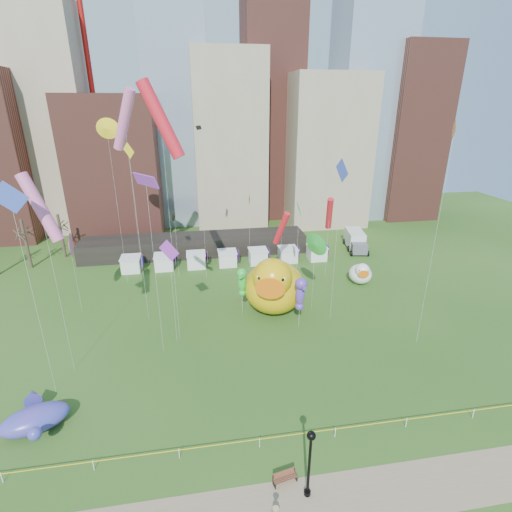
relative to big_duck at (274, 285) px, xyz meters
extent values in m
plane|color=#244816|center=(-5.31, -20.17, -3.62)|extent=(160.00, 160.00, 0.00)
cube|color=#7F704F|center=(-5.31, -25.17, -3.61)|extent=(70.00, 4.00, 0.02)
cube|color=gray|center=(-35.31, 41.83, 17.38)|extent=(14.00, 12.00, 42.00)
cube|color=brown|center=(-23.31, 35.83, 9.38)|extent=(16.00, 14.00, 26.00)
cube|color=#8C9EB2|center=(-11.31, 43.83, 23.88)|extent=(12.00, 12.00, 55.00)
cube|color=gray|center=(-1.31, 39.83, 13.38)|extent=(14.00, 14.00, 34.00)
cube|color=brown|center=(8.69, 45.83, 30.38)|extent=(12.00, 12.00, 68.00)
cube|color=gray|center=(18.69, 37.83, 11.38)|extent=(16.00, 14.00, 30.00)
cube|color=#8C9EB2|center=(28.69, 41.83, 20.38)|extent=(14.00, 12.00, 48.00)
cube|color=brown|center=(38.69, 39.83, 14.38)|extent=(12.00, 12.00, 36.00)
cylinder|color=red|center=(-27.31, 43.83, 34.38)|extent=(1.00, 1.00, 76.00)
cylinder|color=red|center=(24.69, 43.83, 34.38)|extent=(1.00, 1.00, 76.00)
cube|color=black|center=(-9.31, 21.83, -2.02)|extent=(38.00, 6.00, 3.20)
cube|color=white|center=(-19.31, 15.83, -2.52)|extent=(2.80, 2.80, 2.20)
cube|color=red|center=(-17.51, 15.83, -2.02)|extent=(0.08, 1.40, 1.60)
cube|color=white|center=(-14.31, 15.83, -2.52)|extent=(2.80, 2.80, 2.20)
cube|color=red|center=(-12.51, 15.83, -2.02)|extent=(0.08, 1.40, 1.60)
cube|color=white|center=(-9.31, 15.83, -2.52)|extent=(2.80, 2.80, 2.20)
cube|color=red|center=(-7.51, 15.83, -2.02)|extent=(0.08, 1.40, 1.60)
cube|color=white|center=(-4.31, 15.83, -2.52)|extent=(2.80, 2.80, 2.20)
cube|color=red|center=(-2.51, 15.83, -2.02)|extent=(0.08, 1.40, 1.60)
cube|color=white|center=(0.69, 15.83, -2.52)|extent=(2.80, 2.80, 2.20)
cube|color=red|center=(2.49, 15.83, -2.02)|extent=(0.08, 1.40, 1.60)
cube|color=white|center=(5.69, 15.83, -2.52)|extent=(2.80, 2.80, 2.20)
cube|color=red|center=(7.49, 15.83, -2.02)|extent=(0.08, 1.40, 1.60)
cube|color=white|center=(10.69, 15.83, -2.52)|extent=(2.80, 2.80, 2.20)
cube|color=red|center=(12.49, 15.83, -2.02)|extent=(0.08, 1.40, 1.60)
cylinder|color=#382B21|center=(-35.31, 19.83, 0.38)|extent=(0.44, 0.44, 8.00)
cylinder|color=#382B21|center=(-31.31, 23.83, 0.13)|extent=(0.44, 0.44, 7.50)
cylinder|color=white|center=(-23.31, -20.17, -3.17)|extent=(0.06, 0.06, 0.90)
cylinder|color=white|center=(-17.31, -20.17, -3.17)|extent=(0.06, 0.06, 0.90)
cylinder|color=white|center=(-11.31, -20.17, -3.17)|extent=(0.06, 0.06, 0.90)
cylinder|color=white|center=(-5.31, -20.17, -3.17)|extent=(0.06, 0.06, 0.90)
cylinder|color=white|center=(0.69, -20.17, -3.17)|extent=(0.06, 0.06, 0.90)
cylinder|color=white|center=(6.69, -20.17, -3.17)|extent=(0.06, 0.06, 0.90)
cylinder|color=white|center=(12.69, -20.17, -3.17)|extent=(0.06, 0.06, 0.90)
cube|color=yellow|center=(-5.31, -20.17, -2.82)|extent=(50.00, 0.02, 0.07)
ellipsoid|color=#DCAA0B|center=(0.18, 0.57, -0.54)|extent=(9.80, 10.64, 6.18)
ellipsoid|color=#DCAA0B|center=(1.23, 3.83, -0.70)|extent=(2.44, 2.14, 2.50)
sphere|color=#DCAA0B|center=(-0.66, -2.06, 1.95)|extent=(5.84, 5.84, 4.64)
cone|color=orange|center=(-1.26, -3.94, 1.79)|extent=(3.07, 2.77, 2.55)
sphere|color=white|center=(-2.27, -2.88, 2.57)|extent=(0.84, 0.84, 0.84)
sphere|color=white|center=(0.17, -3.66, 2.57)|extent=(0.84, 0.84, 0.84)
sphere|color=black|center=(-2.39, -3.26, 2.57)|extent=(0.42, 0.42, 0.42)
sphere|color=black|center=(0.05, -4.04, 2.57)|extent=(0.42, 0.42, 0.42)
ellipsoid|color=white|center=(14.12, 6.09, -2.27)|extent=(4.11, 4.52, 2.70)
ellipsoid|color=white|center=(14.48, 7.54, -2.35)|extent=(1.04, 0.89, 1.09)
sphere|color=white|center=(13.82, 4.92, -1.19)|extent=(2.46, 2.46, 2.03)
cone|color=orange|center=(13.61, 4.08, -1.26)|extent=(1.31, 1.16, 1.12)
sphere|color=white|center=(13.15, 4.51, -0.92)|extent=(0.37, 0.37, 0.37)
sphere|color=white|center=(14.23, 4.24, -0.92)|extent=(0.37, 0.37, 0.37)
sphere|color=black|center=(13.10, 4.34, -0.92)|extent=(0.18, 0.18, 0.18)
sphere|color=black|center=(14.19, 4.07, -0.92)|extent=(0.18, 0.18, 0.18)
cylinder|color=silver|center=(-3.93, 0.22, -1.56)|extent=(0.03, 0.03, 4.13)
ellipsoid|color=green|center=(-3.93, 0.22, 0.50)|extent=(1.15, 1.03, 2.44)
sphere|color=green|center=(-3.93, 0.07, 1.81)|extent=(1.56, 1.56, 1.24)
cone|color=green|center=(-3.93, -0.49, 1.75)|extent=(0.65, 0.87, 0.43)
sphere|color=green|center=(-3.93, 0.27, -0.89)|extent=(0.87, 0.87, 0.87)
cylinder|color=silver|center=(2.16, -4.06, -1.54)|extent=(0.03, 0.03, 4.18)
ellipsoid|color=#5B38A9|center=(2.16, -4.06, 0.55)|extent=(1.13, 0.95, 2.68)
sphere|color=#5B38A9|center=(2.16, -4.21, 1.99)|extent=(1.49, 1.49, 1.37)
cone|color=#5B38A9|center=(2.16, -4.83, 1.92)|extent=(0.55, 0.89, 0.48)
sphere|color=#5B38A9|center=(2.16, -4.01, -0.99)|extent=(0.96, 0.96, 0.96)
ellipsoid|color=#5E3AA0|center=(-22.65, -15.49, -2.64)|extent=(5.78, 4.45, 1.97)
cone|color=#5E3AA0|center=(-23.67, -12.93, -2.34)|extent=(1.86, 1.97, 1.38)
sphere|color=#5E3AA0|center=(-21.71, -17.88, -1.85)|extent=(0.99, 0.99, 0.99)
cube|color=brown|center=(-4.10, -23.37, -3.19)|extent=(1.72, 0.79, 0.06)
cube|color=brown|center=(-4.14, -23.15, -2.96)|extent=(1.66, 0.46, 0.42)
cube|color=black|center=(-4.89, -23.53, -3.40)|extent=(0.16, 0.51, 0.41)
cube|color=black|center=(-3.30, -23.21, -3.40)|extent=(0.16, 0.51, 0.41)
cylinder|color=black|center=(-2.82, -24.45, -3.45)|extent=(0.46, 0.46, 0.31)
cylinder|color=black|center=(-2.82, -24.45, -1.09)|extent=(0.19, 0.19, 5.02)
sphere|color=black|center=(-2.82, -24.45, 1.58)|extent=(0.59, 0.59, 0.59)
cone|color=black|center=(-2.82, -24.45, 1.89)|extent=(0.21, 0.21, 0.26)
cube|color=silver|center=(19.14, 20.18, -1.87)|extent=(3.67, 6.05, 2.83)
cube|color=#595960|center=(18.51, 16.62, -2.44)|extent=(2.92, 2.46, 1.81)
cylinder|color=black|center=(17.39, 18.42, -3.12)|extent=(0.46, 1.05, 1.02)
cylinder|color=black|center=(20.18, 17.93, -3.12)|extent=(0.46, 1.05, 1.02)
cylinder|color=black|center=(18.07, 22.21, -3.12)|extent=(0.46, 1.05, 1.02)
cylinder|color=black|center=(20.85, 21.72, -3.12)|extent=(0.46, 1.05, 1.02)
cylinder|color=silver|center=(9.81, 8.91, 1.29)|extent=(0.02, 0.02, 9.83)
cylinder|color=red|center=(9.81, 8.91, 6.21)|extent=(1.74, 3.09, 5.05)
cylinder|color=silver|center=(-23.99, 4.24, 0.74)|extent=(0.02, 0.02, 8.74)
cone|color=pink|center=(-23.99, 4.24, 5.11)|extent=(0.90, 2.80, 2.79)
cylinder|color=silver|center=(-11.99, 12.44, 1.07)|extent=(0.02, 0.02, 9.39)
cone|color=black|center=(-11.99, 12.44, 5.77)|extent=(0.42, 1.36, 1.35)
cylinder|color=silver|center=(4.82, -0.41, 0.77)|extent=(0.02, 0.02, 8.78)
cone|color=green|center=(4.82, -0.41, 5.16)|extent=(1.20, 2.50, 2.55)
cylinder|color=silver|center=(-19.43, 11.74, 7.10)|extent=(0.02, 0.02, 21.46)
cone|color=yellow|center=(-19.43, 11.74, 17.83)|extent=(2.33, 1.68, 2.58)
cylinder|color=silver|center=(6.41, -2.95, 5.31)|extent=(0.02, 0.02, 17.87)
cube|color=blue|center=(6.41, -2.95, 14.25)|extent=(0.46, 2.48, 2.51)
cylinder|color=silver|center=(14.16, -9.19, 7.49)|extent=(0.02, 0.02, 22.23)
cone|color=orange|center=(14.16, -9.19, 18.61)|extent=(0.97, 1.46, 1.58)
cylinder|color=silver|center=(-11.87, -4.83, 1.72)|extent=(0.02, 0.02, 10.70)
cube|color=purple|center=(-11.87, -4.83, 7.07)|extent=(2.03, 1.11, 2.29)
cylinder|color=silver|center=(-11.59, -4.36, 7.88)|extent=(0.02, 0.02, 23.01)
cylinder|color=red|center=(-11.59, -4.36, 19.39)|extent=(4.23, 2.56, 6.94)
cylinder|color=silver|center=(-16.93, 10.16, 7.64)|extent=(0.02, 0.02, 22.53)
cylinder|color=pink|center=(-16.93, 10.16, 18.91)|extent=(4.22, 3.77, 7.49)
cylinder|color=silver|center=(-7.92, 11.35, 7.11)|extent=(0.02, 0.02, 21.48)
cube|color=black|center=(-7.92, 11.35, 17.85)|extent=(0.85, 1.66, 0.53)
cylinder|color=silver|center=(3.49, 2.54, 2.58)|extent=(0.02, 0.02, 12.41)
cube|color=green|center=(3.49, 2.54, 8.79)|extent=(0.99, 2.90, 0.88)
cylinder|color=silver|center=(-15.41, 0.57, 6.31)|extent=(0.02, 0.02, 19.88)
cube|color=yellow|center=(-15.41, 0.57, 16.25)|extent=(1.22, 1.14, 1.64)
cylinder|color=silver|center=(-22.53, -11.17, 5.34)|extent=(0.02, 0.02, 17.93)
cube|color=blue|center=(-22.53, -11.17, 14.30)|extent=(2.35, 1.03, 2.55)
cylinder|color=silver|center=(-1.10, 12.96, 2.08)|extent=(0.02, 0.02, 11.41)
cube|color=orange|center=(-1.10, 12.96, 7.79)|extent=(0.44, 1.64, 1.68)
cylinder|color=silver|center=(-13.23, -6.46, 5.39)|extent=(0.02, 0.02, 18.03)
cube|color=purple|center=(-13.23, -6.46, 14.41)|extent=(2.50, 3.22, 1.10)
cylinder|color=silver|center=(2.64, 7.97, 0.52)|extent=(0.02, 0.02, 8.28)
cylinder|color=red|center=(2.64, 7.97, 4.66)|extent=(2.25, 3.06, 5.14)
cylinder|color=silver|center=(-21.66, -8.30, 4.56)|extent=(0.02, 0.02, 16.36)
cylinder|color=pink|center=(-21.66, -8.30, 12.74)|extent=(3.52, 2.45, 5.86)
camera|label=1|loc=(-9.15, -41.69, 20.72)|focal=27.00mm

